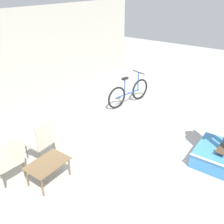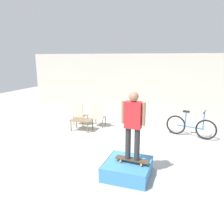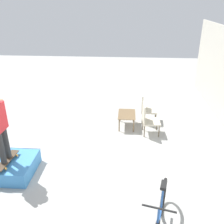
{
  "view_description": "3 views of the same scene",
  "coord_description": "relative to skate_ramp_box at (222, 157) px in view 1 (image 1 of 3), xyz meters",
  "views": [
    {
      "loc": [
        -4.04,
        -1.95,
        3.63
      ],
      "look_at": [
        -0.04,
        0.91,
        1.05
      ],
      "focal_mm": 40.0,
      "sensor_mm": 36.0,
      "label": 1
    },
    {
      "loc": [
        2.2,
        -6.05,
        2.82
      ],
      "look_at": [
        -0.12,
        0.71,
        1.02
      ],
      "focal_mm": 35.0,
      "sensor_mm": 36.0,
      "label": 2
    },
    {
      "loc": [
        5.68,
        1.4,
        3.86
      ],
      "look_at": [
        -0.25,
        0.98,
        1.12
      ],
      "focal_mm": 40.0,
      "sensor_mm": 36.0,
      "label": 3
    }
  ],
  "objects": [
    {
      "name": "house_wall_back",
      "position": [
        -0.98,
        5.91,
        1.32
      ],
      "size": [
        12.0,
        0.06,
        3.0
      ],
      "color": "beige",
      "rests_on": "ground_plane"
    },
    {
      "name": "patio_chair_right",
      "position": [
        -2.16,
        3.36,
        0.34
      ],
      "size": [
        0.55,
        0.55,
        0.98
      ],
      "rotation": [
        0.0,
        0.0,
        3.2
      ],
      "color": "brown",
      "rests_on": "ground_plane"
    },
    {
      "name": "ground_plane",
      "position": [
        -0.98,
        1.35,
        -0.18
      ],
      "size": [
        24.0,
        24.0,
        0.0
      ],
      "primitive_type": "plane",
      "color": "#A8A8A3"
    },
    {
      "name": "patio_chair_left",
      "position": [
        -3.02,
        3.36,
        0.34
      ],
      "size": [
        0.56,
        0.56,
        0.98
      ],
      "rotation": [
        0.0,
        0.0,
        3.07
      ],
      "color": "brown",
      "rests_on": "ground_plane"
    },
    {
      "name": "bicycle",
      "position": [
        1.46,
        3.36,
        0.2
      ],
      "size": [
        1.75,
        0.59,
        1.01
      ],
      "rotation": [
        0.0,
        0.0,
        -0.23
      ],
      "color": "black",
      "rests_on": "ground_plane"
    },
    {
      "name": "coffee_table",
      "position": [
        -2.59,
        2.71,
        0.21
      ],
      "size": [
        0.82,
        0.55,
        0.44
      ],
      "color": "brown",
      "rests_on": "ground_plane"
    },
    {
      "name": "skate_ramp_box",
      "position": [
        0.0,
        0.0,
        0.0
      ],
      "size": [
        1.11,
        1.09,
        0.38
      ],
      "color": "#3D84C6",
      "rests_on": "ground_plane"
    }
  ]
}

